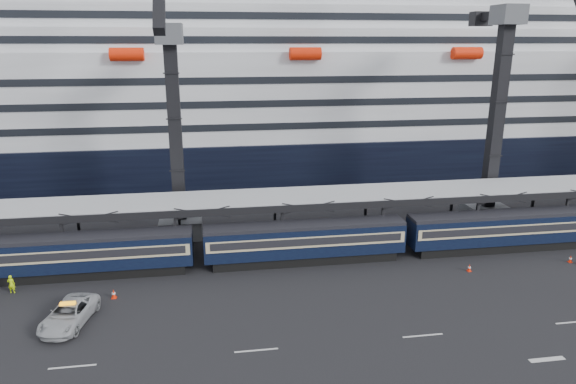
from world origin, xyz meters
name	(u,v)px	position (x,y,z in m)	size (l,w,h in m)	color
ground	(426,306)	(0.00, 0.00, 0.00)	(260.00, 260.00, 0.00)	black
lane_markings	(562,333)	(8.15, -5.23, 0.01)	(111.00, 4.27, 0.02)	beige
train	(339,238)	(-4.65, 10.00, 2.20)	(133.05, 3.00, 4.05)	black
canopy	(375,194)	(0.00, 14.00, 5.25)	(130.00, 6.25, 5.53)	#A2A5AA
cruise_ship	(307,94)	(-1.08, 45.99, 12.34)	(214.09, 28.84, 34.00)	black
crane_dark_near	(175,127)	(-20.00, 18.59, 11.93)	(4.50, 17.75, 35.08)	#494C50
crane_dark_mid	(500,108)	(15.00, 17.59, 13.36)	(4.50, 18.24, 39.64)	#494C50
pickup_truck	(69,314)	(-27.45, 1.58, 0.81)	(2.70, 5.85, 1.63)	#A5A8AC
worker	(11,284)	(-33.47, 7.50, 0.81)	(0.59, 0.39, 1.62)	#C0EC0C
traffic_cone_c	(114,294)	(-24.88, 5.24, 0.40)	(0.41, 0.41, 0.81)	#FB2507
traffic_cone_d	(469,268)	(6.56, 5.59, 0.35)	(0.35, 0.35, 0.71)	#FB2507
traffic_cone_f	(570,259)	(17.08, 5.97, 0.36)	(0.36, 0.36, 0.72)	#FB2507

